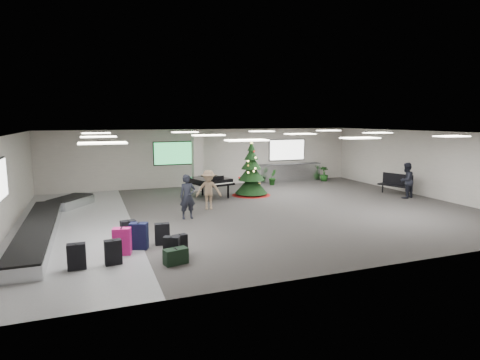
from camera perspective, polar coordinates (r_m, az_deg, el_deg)
name	(u,v)px	position (r m, az deg, el deg)	size (l,w,h in m)	color
ground	(256,211)	(16.65, 2.26, -4.38)	(18.00, 18.00, 0.00)	#353230
room_envelope	(241,154)	(16.77, 0.21, 3.78)	(18.02, 14.02, 3.21)	beige
baggage_carousel	(46,223)	(15.34, -25.82, -5.57)	(2.28, 9.71, 0.43)	silver
service_counter	(289,172)	(24.59, 6.97, 1.08)	(4.05, 0.65, 1.08)	silver
suitcase_0	(113,252)	(11.07, -17.60, -9.77)	(0.44, 0.27, 0.68)	black
suitcase_1	(180,245)	(11.38, -8.50, -9.12)	(0.42, 0.29, 0.61)	black
pink_suitcase	(122,241)	(11.74, -16.43, -8.38)	(0.54, 0.40, 0.79)	#E11D7F
suitcase_3	(162,234)	(12.41, -11.01, -7.54)	(0.45, 0.27, 0.67)	black
navy_suitcase	(139,236)	(12.12, -14.18, -7.72)	(0.58, 0.46, 0.80)	black
suitcase_5	(77,257)	(11.03, -22.22, -10.05)	(0.45, 0.25, 0.69)	black
green_duffel	(176,256)	(10.78, -9.13, -10.66)	(0.67, 0.44, 0.43)	black
suitcase_7	(172,248)	(11.15, -9.69, -9.46)	(0.48, 0.39, 0.64)	black
suitcase_8	(128,231)	(12.93, -15.59, -7.00)	(0.48, 0.32, 0.69)	black
christmas_tree	(251,176)	(19.90, 1.62, 0.52)	(1.93, 1.93, 2.75)	maroon
grand_piano	(211,181)	(19.33, -4.22, -0.18)	(1.96, 2.28, 1.12)	black
bench	(396,183)	(21.67, 21.36, -0.38)	(1.04, 1.71, 1.03)	black
traveler_a	(188,197)	(15.31, -7.47, -2.37)	(0.62, 0.40, 1.69)	black
traveler_b	(209,190)	(16.83, -4.48, -1.39)	(1.07, 0.62, 1.66)	#92765A
traveler_bench	(406,180)	(20.72, 22.55, -0.06)	(0.83, 0.65, 1.71)	black
potted_plant_left	(272,177)	(23.14, 4.63, 0.39)	(0.49, 0.39, 0.89)	#133E13
potted_plant_right	(324,174)	(25.06, 11.87, 0.88)	(0.51, 0.51, 0.91)	#133E13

